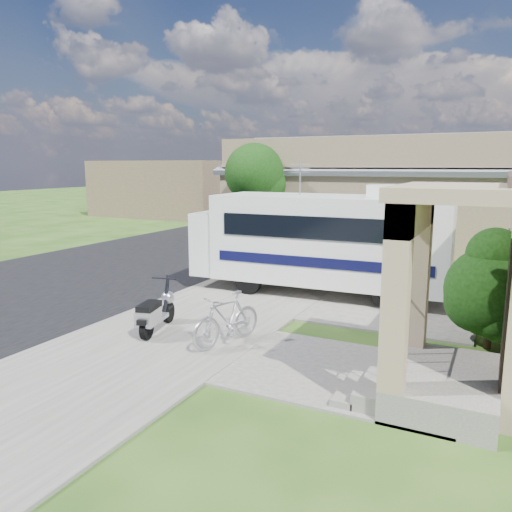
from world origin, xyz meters
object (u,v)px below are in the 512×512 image
at_px(garden_hose, 400,359).
at_px(van, 296,209).
at_px(pickup_truck, 256,223).
at_px(motorhome, 321,239).
at_px(shrub, 495,288).
at_px(scooter, 155,313).
at_px(bicycle, 227,322).

bearing_deg(garden_hose, van, 116.93).
relative_size(pickup_truck, van, 0.92).
bearing_deg(van, garden_hose, -54.23).
distance_m(motorhome, van, 17.14).
bearing_deg(shrub, van, 122.45).
xyz_separation_m(scooter, van, (-4.97, 20.65, 0.46)).
height_order(motorhome, scooter, motorhome).
bearing_deg(motorhome, pickup_truck, 123.48).
relative_size(motorhome, van, 1.11).
relative_size(motorhome, garden_hose, 19.12).
distance_m(motorhome, garden_hose, 5.51).
height_order(scooter, van, van).
xyz_separation_m(shrub, scooter, (-6.65, -2.38, -0.77)).
distance_m(shrub, van, 21.65).
height_order(bicycle, pickup_truck, pickup_truck).
distance_m(bicycle, van, 21.69).
xyz_separation_m(shrub, bicycle, (-4.87, -2.34, -0.73)).
bearing_deg(shrub, scooter, -160.29).
height_order(pickup_truck, garden_hose, pickup_truck).
xyz_separation_m(bicycle, pickup_truck, (-6.16, 13.76, 0.31)).
relative_size(scooter, garden_hose, 4.40).
xyz_separation_m(motorhome, bicycle, (-0.27, -4.98, -1.06)).
height_order(scooter, pickup_truck, pickup_truck).
relative_size(shrub, pickup_truck, 0.41).
bearing_deg(shrub, motorhome, 150.14).
xyz_separation_m(motorhome, van, (-7.02, 15.63, -0.64)).
distance_m(scooter, van, 21.24).
relative_size(scooter, van, 0.26).
bearing_deg(van, bicycle, -63.02).
bearing_deg(bicycle, scooter, -160.96).
bearing_deg(pickup_truck, motorhome, 128.26).
relative_size(shrub, scooter, 1.47).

